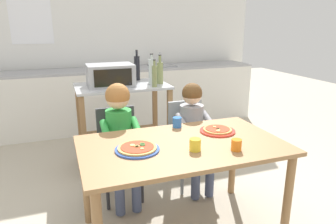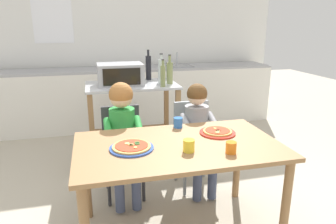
{
  "view_description": "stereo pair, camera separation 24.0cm",
  "coord_description": "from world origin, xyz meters",
  "px_view_note": "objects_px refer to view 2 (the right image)",
  "views": [
    {
      "loc": [
        -0.79,
        -1.87,
        1.55
      ],
      "look_at": [
        0.0,
        0.3,
        0.87
      ],
      "focal_mm": 32.96,
      "sensor_mm": 36.0,
      "label": 1
    },
    {
      "loc": [
        -0.56,
        -1.94,
        1.55
      ],
      "look_at": [
        0.0,
        0.3,
        0.87
      ],
      "focal_mm": 32.96,
      "sensor_mm": 36.0,
      "label": 2
    }
  ],
  "objects_px": {
    "bottle_dark_olive_oil": "(163,75)",
    "pizza_plate_red_rimmed": "(217,132)",
    "bottle_brown_beer": "(161,73)",
    "drinking_cup_blue": "(178,123)",
    "drinking_cup_orange": "(231,148)",
    "dining_chair_left": "(123,145)",
    "child_in_green_shirt": "(123,127)",
    "bottle_clear_vinegar": "(161,71)",
    "pizza_plate_blue_rimmed": "(132,147)",
    "dining_chair_right": "(194,138)",
    "bottle_tall_green_wine": "(148,67)",
    "kitchen_island_cart": "(133,111)",
    "drinking_cup_yellow": "(189,146)",
    "bottle_slim_sauce": "(170,72)",
    "child_in_grey_shirt": "(198,125)",
    "dining_table": "(178,156)",
    "toaster_oven": "(120,74)"
  },
  "relations": [
    {
      "from": "drinking_cup_yellow",
      "to": "drinking_cup_blue",
      "type": "distance_m",
      "value": 0.49
    },
    {
      "from": "dining_chair_right",
      "to": "drinking_cup_yellow",
      "type": "relative_size",
      "value": 9.75
    },
    {
      "from": "bottle_slim_sauce",
      "to": "pizza_plate_red_rimmed",
      "type": "bearing_deg",
      "value": -85.45
    },
    {
      "from": "kitchen_island_cart",
      "to": "child_in_grey_shirt",
      "type": "xyz_separation_m",
      "value": [
        0.5,
        -0.78,
        0.05
      ]
    },
    {
      "from": "drinking_cup_orange",
      "to": "pizza_plate_blue_rimmed",
      "type": "bearing_deg",
      "value": 160.03
    },
    {
      "from": "drinking_cup_yellow",
      "to": "bottle_tall_green_wine",
      "type": "bearing_deg",
      "value": 88.28
    },
    {
      "from": "bottle_brown_beer",
      "to": "drinking_cup_orange",
      "type": "distance_m",
      "value": 1.65
    },
    {
      "from": "bottle_tall_green_wine",
      "to": "child_in_grey_shirt",
      "type": "xyz_separation_m",
      "value": [
        0.27,
        -1.0,
        -0.4
      ]
    },
    {
      "from": "dining_table",
      "to": "child_in_green_shirt",
      "type": "distance_m",
      "value": 0.66
    },
    {
      "from": "bottle_dark_olive_oil",
      "to": "dining_chair_right",
      "type": "bearing_deg",
      "value": -65.57
    },
    {
      "from": "bottle_slim_sauce",
      "to": "child_in_green_shirt",
      "type": "xyz_separation_m",
      "value": [
        -0.59,
        -0.71,
        -0.34
      ]
    },
    {
      "from": "bottle_clear_vinegar",
      "to": "pizza_plate_blue_rimmed",
      "type": "relative_size",
      "value": 1.1
    },
    {
      "from": "bottle_brown_beer",
      "to": "drinking_cup_blue",
      "type": "height_order",
      "value": "bottle_brown_beer"
    },
    {
      "from": "drinking_cup_blue",
      "to": "pizza_plate_blue_rimmed",
      "type": "bearing_deg",
      "value": -140.34
    },
    {
      "from": "bottle_clear_vinegar",
      "to": "child_in_green_shirt",
      "type": "height_order",
      "value": "bottle_clear_vinegar"
    },
    {
      "from": "bottle_clear_vinegar",
      "to": "drinking_cup_blue",
      "type": "height_order",
      "value": "bottle_clear_vinegar"
    },
    {
      "from": "dining_chair_left",
      "to": "pizza_plate_blue_rimmed",
      "type": "height_order",
      "value": "dining_chair_left"
    },
    {
      "from": "bottle_dark_olive_oil",
      "to": "bottle_tall_green_wine",
      "type": "xyz_separation_m",
      "value": [
        -0.07,
        0.44,
        0.03
      ]
    },
    {
      "from": "bottle_clear_vinegar",
      "to": "child_in_green_shirt",
      "type": "xyz_separation_m",
      "value": [
        -0.5,
        -0.71,
        -0.35
      ]
    },
    {
      "from": "kitchen_island_cart",
      "to": "drinking_cup_yellow",
      "type": "xyz_separation_m",
      "value": [
        0.18,
        -1.49,
        0.16
      ]
    },
    {
      "from": "child_in_green_shirt",
      "to": "drinking_cup_blue",
      "type": "distance_m",
      "value": 0.49
    },
    {
      "from": "pizza_plate_blue_rimmed",
      "to": "pizza_plate_red_rimmed",
      "type": "bearing_deg",
      "value": 11.71
    },
    {
      "from": "bottle_slim_sauce",
      "to": "bottle_clear_vinegar",
      "type": "relative_size",
      "value": 0.96
    },
    {
      "from": "drinking_cup_yellow",
      "to": "drinking_cup_orange",
      "type": "height_order",
      "value": "drinking_cup_yellow"
    },
    {
      "from": "bottle_clear_vinegar",
      "to": "bottle_dark_olive_oil",
      "type": "distance_m",
      "value": 0.15
    },
    {
      "from": "dining_chair_left",
      "to": "dining_table",
      "type": "bearing_deg",
      "value": -64.11
    },
    {
      "from": "bottle_dark_olive_oil",
      "to": "dining_chair_right",
      "type": "xyz_separation_m",
      "value": [
        0.2,
        -0.44,
        -0.54
      ]
    },
    {
      "from": "pizza_plate_blue_rimmed",
      "to": "drinking_cup_orange",
      "type": "bearing_deg",
      "value": -19.97
    },
    {
      "from": "dining_chair_right",
      "to": "bottle_slim_sauce",
      "type": "bearing_deg",
      "value": 98.83
    },
    {
      "from": "toaster_oven",
      "to": "drinking_cup_yellow",
      "type": "bearing_deg",
      "value": -78.71
    },
    {
      "from": "dining_table",
      "to": "child_in_grey_shirt",
      "type": "distance_m",
      "value": 0.66
    },
    {
      "from": "toaster_oven",
      "to": "child_in_grey_shirt",
      "type": "distance_m",
      "value": 1.06
    },
    {
      "from": "dining_chair_left",
      "to": "pizza_plate_blue_rimmed",
      "type": "xyz_separation_m",
      "value": [
        0.0,
        -0.69,
        0.26
      ]
    },
    {
      "from": "pizza_plate_red_rimmed",
      "to": "dining_chair_left",
      "type": "bearing_deg",
      "value": 141.17
    },
    {
      "from": "kitchen_island_cart",
      "to": "dining_table",
      "type": "distance_m",
      "value": 1.36
    },
    {
      "from": "drinking_cup_yellow",
      "to": "drinking_cup_blue",
      "type": "xyz_separation_m",
      "value": [
        0.06,
        0.49,
        -0.0
      ]
    },
    {
      "from": "bottle_dark_olive_oil",
      "to": "dining_chair_left",
      "type": "xyz_separation_m",
      "value": [
        -0.48,
        -0.44,
        -0.54
      ]
    },
    {
      "from": "pizza_plate_red_rimmed",
      "to": "bottle_slim_sauce",
      "type": "bearing_deg",
      "value": 94.55
    },
    {
      "from": "bottle_tall_green_wine",
      "to": "dining_chair_right",
      "type": "relative_size",
      "value": 0.43
    },
    {
      "from": "toaster_oven",
      "to": "bottle_brown_beer",
      "type": "bearing_deg",
      "value": 7.26
    },
    {
      "from": "bottle_tall_green_wine",
      "to": "pizza_plate_red_rimmed",
      "type": "xyz_separation_m",
      "value": [
        0.27,
        -1.44,
        -0.31
      ]
    },
    {
      "from": "kitchen_island_cart",
      "to": "child_in_green_shirt",
      "type": "xyz_separation_m",
      "value": [
        -0.19,
        -0.78,
        0.09
      ]
    },
    {
      "from": "drinking_cup_orange",
      "to": "child_in_grey_shirt",
      "type": "bearing_deg",
      "value": 85.67
    },
    {
      "from": "bottle_brown_beer",
      "to": "pizza_plate_blue_rimmed",
      "type": "height_order",
      "value": "bottle_brown_beer"
    },
    {
      "from": "kitchen_island_cart",
      "to": "toaster_oven",
      "type": "height_order",
      "value": "toaster_oven"
    },
    {
      "from": "bottle_slim_sauce",
      "to": "dining_table",
      "type": "xyz_separation_m",
      "value": [
        -0.26,
        -1.27,
        -0.4
      ]
    },
    {
      "from": "dining_chair_right",
      "to": "drinking_cup_blue",
      "type": "relative_size",
      "value": 9.82
    },
    {
      "from": "kitchen_island_cart",
      "to": "bottle_dark_olive_oil",
      "type": "relative_size",
      "value": 3.44
    },
    {
      "from": "bottle_dark_olive_oil",
      "to": "pizza_plate_red_rimmed",
      "type": "height_order",
      "value": "bottle_dark_olive_oil"
    },
    {
      "from": "dining_chair_left",
      "to": "pizza_plate_red_rimmed",
      "type": "bearing_deg",
      "value": -38.83
    }
  ]
}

